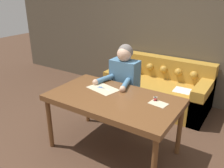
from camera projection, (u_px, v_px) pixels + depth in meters
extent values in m
plane|color=#4C3323|center=(115.00, 155.00, 3.02)|extent=(16.00, 16.00, 0.00)
cube|color=brown|center=(179.00, 29.00, 4.11)|extent=(8.00, 0.06, 2.60)
cube|color=brown|center=(113.00, 100.00, 2.84)|extent=(1.57, 0.89, 0.07)
cylinder|color=brown|center=(50.00, 124.00, 3.05)|extent=(0.06, 0.06, 0.69)
cylinder|color=brown|center=(154.00, 167.00, 2.32)|extent=(0.06, 0.06, 0.69)
cylinder|color=brown|center=(87.00, 101.00, 3.65)|extent=(0.06, 0.06, 0.69)
cylinder|color=brown|center=(180.00, 130.00, 2.92)|extent=(0.06, 0.06, 0.69)
cube|color=#B7842D|center=(157.00, 94.00, 4.19)|extent=(1.72, 0.89, 0.44)
cube|color=#B7842D|center=(166.00, 67.00, 4.30)|extent=(1.72, 0.22, 0.37)
cube|color=#B7842D|center=(121.00, 81.00, 4.55)|extent=(0.20, 0.89, 0.60)
cube|color=#B7842D|center=(202.00, 100.00, 3.78)|extent=(0.20, 0.89, 0.60)
sphere|color=#B7842D|center=(137.00, 64.00, 4.46)|extent=(0.13, 0.13, 0.13)
sphere|color=#B7842D|center=(150.00, 67.00, 4.33)|extent=(0.13, 0.13, 0.13)
sphere|color=#B7842D|center=(164.00, 69.00, 4.20)|extent=(0.13, 0.13, 0.13)
sphere|color=#B7842D|center=(178.00, 72.00, 4.06)|extent=(0.13, 0.13, 0.13)
sphere|color=#B7842D|center=(194.00, 75.00, 3.93)|extent=(0.13, 0.13, 0.13)
cube|color=white|center=(182.00, 90.00, 3.79)|extent=(0.28, 0.27, 0.00)
cylinder|color=#33281E|center=(124.00, 110.00, 3.62)|extent=(0.28, 0.28, 0.48)
cube|color=teal|center=(125.00, 78.00, 3.43)|extent=(0.40, 0.22, 0.55)
sphere|color=#DBAD8E|center=(124.00, 54.00, 3.27)|extent=(0.21, 0.21, 0.21)
sphere|color=slate|center=(126.00, 52.00, 3.29)|extent=(0.21, 0.21, 0.21)
cylinder|color=teal|center=(104.00, 79.00, 3.29)|extent=(0.13, 0.33, 0.07)
sphere|color=#DBAD8E|center=(95.00, 82.00, 3.18)|extent=(0.08, 0.08, 0.08)
cylinder|color=teal|center=(125.00, 84.00, 3.11)|extent=(0.16, 0.33, 0.07)
sphere|color=#DBAD8E|center=(123.00, 89.00, 2.97)|extent=(0.08, 0.08, 0.08)
cube|color=beige|center=(103.00, 89.00, 3.06)|extent=(0.43, 0.33, 0.00)
cube|color=beige|center=(158.00, 104.00, 2.67)|extent=(0.22, 0.17, 0.00)
cube|color=silver|center=(108.00, 89.00, 3.04)|extent=(0.11, 0.03, 0.00)
cube|color=#2D569E|center=(101.00, 88.00, 3.08)|extent=(0.07, 0.02, 0.00)
torus|color=#2D569E|center=(99.00, 88.00, 3.09)|extent=(0.04, 0.04, 0.01)
cube|color=silver|center=(107.00, 90.00, 3.03)|extent=(0.11, 0.04, 0.00)
cube|color=#2D569E|center=(102.00, 88.00, 3.09)|extent=(0.07, 0.03, 0.00)
torus|color=#2D569E|center=(100.00, 87.00, 3.11)|extent=(0.04, 0.04, 0.01)
cylinder|color=silver|center=(104.00, 88.00, 3.06)|extent=(0.01, 0.01, 0.01)
cylinder|color=red|center=(155.00, 99.00, 2.73)|extent=(0.03, 0.03, 0.04)
cylinder|color=beige|center=(155.00, 97.00, 2.73)|extent=(0.04, 0.04, 0.00)
cylinder|color=beige|center=(155.00, 100.00, 2.74)|extent=(0.04, 0.04, 0.00)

